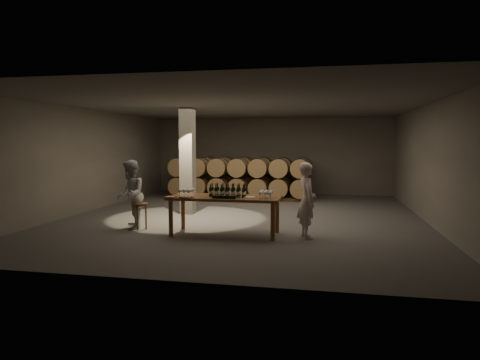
% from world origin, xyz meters
% --- Properties ---
extents(room, '(12.00, 12.00, 12.00)m').
position_xyz_m(room, '(-1.80, 0.20, 1.60)').
color(room, '#595653').
rests_on(room, ground).
extents(tasting_table, '(2.60, 1.10, 0.90)m').
position_xyz_m(tasting_table, '(0.00, -2.50, 0.80)').
color(tasting_table, brown).
rests_on(tasting_table, ground).
extents(barrel_stack_back, '(5.48, 0.95, 1.57)m').
position_xyz_m(barrel_stack_back, '(-0.96, 5.20, 0.83)').
color(barrel_stack_back, brown).
rests_on(barrel_stack_back, ground).
extents(barrel_stack_front, '(5.48, 0.95, 1.57)m').
position_xyz_m(barrel_stack_front, '(-0.96, 3.80, 0.83)').
color(barrel_stack_front, brown).
rests_on(barrel_stack_front, ground).
extents(bottle_cluster, '(0.86, 0.23, 0.31)m').
position_xyz_m(bottle_cluster, '(0.07, -2.52, 1.01)').
color(bottle_cluster, black).
rests_on(bottle_cluster, tasting_table).
extents(lying_bottles, '(0.63, 0.08, 0.08)m').
position_xyz_m(lying_bottles, '(0.09, -2.89, 0.94)').
color(lying_bottles, black).
rests_on(lying_bottles, tasting_table).
extents(glass_cluster_left, '(0.31, 0.42, 0.18)m').
position_xyz_m(glass_cluster_left, '(-0.90, -2.61, 1.03)').
color(glass_cluster_left, silver).
rests_on(glass_cluster_left, tasting_table).
extents(glass_cluster_right, '(0.30, 0.41, 0.17)m').
position_xyz_m(glass_cluster_right, '(0.98, -2.59, 1.02)').
color(glass_cluster_right, silver).
rests_on(glass_cluster_right, tasting_table).
extents(plate, '(0.27, 0.27, 0.02)m').
position_xyz_m(plate, '(0.59, -2.59, 0.91)').
color(plate, white).
rests_on(plate, tasting_table).
extents(notebook_near, '(0.28, 0.23, 0.03)m').
position_xyz_m(notebook_near, '(-0.81, -2.95, 0.92)').
color(notebook_near, '#9B5F38').
rests_on(notebook_near, tasting_table).
extents(notebook_corner, '(0.22, 0.27, 0.02)m').
position_xyz_m(notebook_corner, '(-1.18, -2.93, 0.91)').
color(notebook_corner, '#9B5F38').
rests_on(notebook_corner, tasting_table).
extents(pen, '(0.15, 0.01, 0.01)m').
position_xyz_m(pen, '(-0.69, -2.93, 0.91)').
color(pen, black).
rests_on(pen, tasting_table).
extents(stool, '(0.39, 0.39, 0.65)m').
position_xyz_m(stool, '(-2.19, -2.35, 0.54)').
color(stool, brown).
rests_on(stool, ground).
extents(person_man, '(0.59, 0.72, 1.71)m').
position_xyz_m(person_man, '(1.90, -2.49, 0.85)').
color(person_man, white).
rests_on(person_man, ground).
extents(person_woman, '(0.94, 1.03, 1.73)m').
position_xyz_m(person_woman, '(-2.47, -2.31, 0.86)').
color(person_woman, silver).
rests_on(person_woman, ground).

